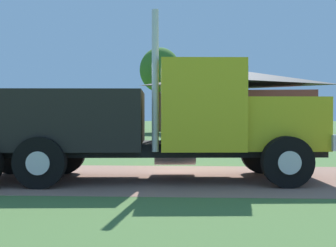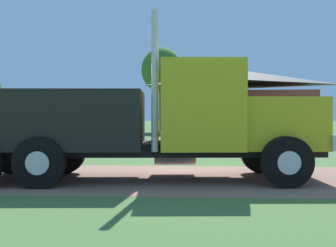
% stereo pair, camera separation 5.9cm
% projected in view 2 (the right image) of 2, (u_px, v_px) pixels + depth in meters
% --- Properties ---
extents(ground_plane, '(200.00, 200.00, 0.00)m').
position_uv_depth(ground_plane, '(102.00, 177.00, 10.78)').
color(ground_plane, '#496C35').
extents(dirt_track, '(120.00, 5.00, 0.01)m').
position_uv_depth(dirt_track, '(102.00, 177.00, 10.78)').
color(dirt_track, '#936B58').
rests_on(dirt_track, ground_plane).
extents(truck_foreground_white, '(8.37, 3.19, 3.58)m').
position_uv_depth(truck_foreground_white, '(137.00, 123.00, 10.35)').
color(truck_foreground_white, black).
rests_on(truck_foreground_white, ground_plane).
extents(shed_building, '(11.15, 8.04, 4.88)m').
position_uv_depth(shed_building, '(240.00, 103.00, 35.68)').
color(shed_building, brown).
rests_on(shed_building, ground_plane).
extents(tree_mid, '(3.56, 3.56, 7.35)m').
position_uv_depth(tree_mid, '(162.00, 71.00, 40.73)').
color(tree_mid, '#513823').
rests_on(tree_mid, ground_plane).
extents(tree_right, '(4.01, 4.01, 6.58)m').
position_uv_depth(tree_right, '(211.00, 86.00, 46.49)').
color(tree_right, '#513823').
rests_on(tree_right, ground_plane).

